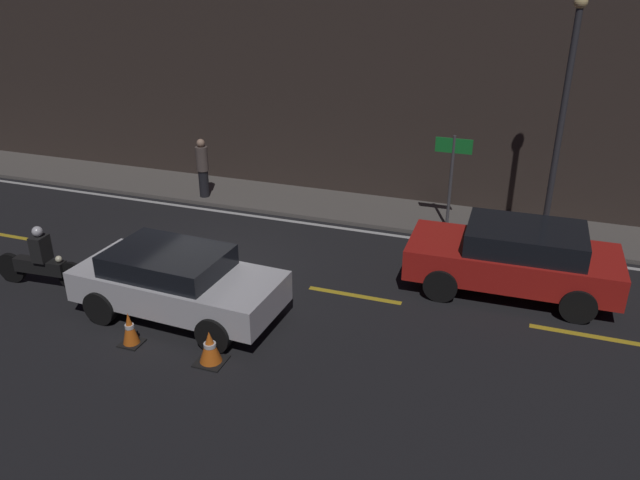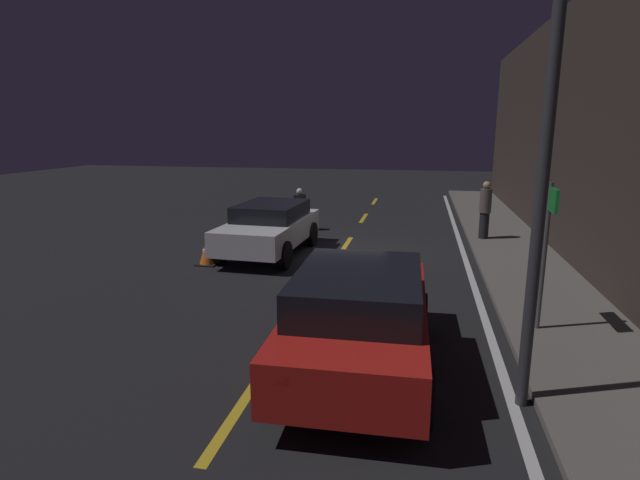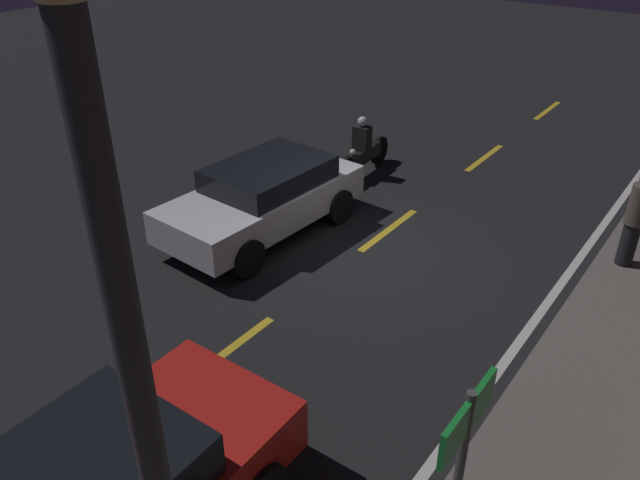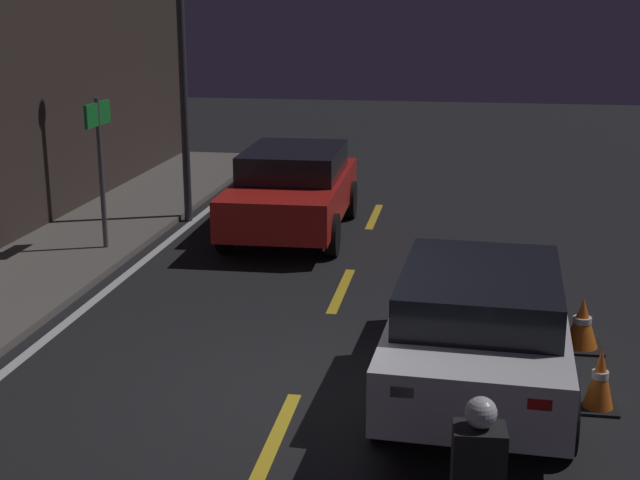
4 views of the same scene
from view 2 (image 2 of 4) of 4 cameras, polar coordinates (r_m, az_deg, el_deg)
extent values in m
plane|color=black|center=(13.60, 2.40, -1.48)|extent=(56.00, 56.00, 0.00)
cube|color=#605B56|center=(13.68, 21.80, -2.09)|extent=(28.00, 2.14, 0.11)
cube|color=#382D28|center=(13.57, 28.10, 11.00)|extent=(28.00, 0.30, 6.55)
cube|color=gold|center=(23.36, 6.26, 4.42)|extent=(2.00, 0.14, 0.01)
cube|color=gold|center=(18.94, 5.01, 2.52)|extent=(2.00, 0.14, 0.01)
cube|color=gold|center=(14.56, 3.02, -0.53)|extent=(2.00, 0.14, 0.01)
cube|color=gold|center=(10.30, -0.68, -6.14)|extent=(2.00, 0.14, 0.01)
cube|color=gold|center=(6.37, -9.64, -18.98)|extent=(2.00, 0.14, 0.01)
cube|color=silver|center=(13.51, 16.27, -2.08)|extent=(25.20, 0.14, 0.01)
cube|color=silver|center=(13.40, -5.82, 1.06)|extent=(4.11, 1.92, 0.61)
cube|color=black|center=(13.49, -5.58, 3.36)|extent=(2.29, 1.66, 0.41)
cube|color=red|center=(15.06, -1.25, 3.00)|extent=(0.07, 0.20, 0.10)
cube|color=red|center=(15.39, -5.29, 3.16)|extent=(0.07, 0.20, 0.10)
cylinder|color=black|center=(12.05, -4.02, -1.70)|extent=(0.69, 0.21, 0.68)
cylinder|color=black|center=(12.66, -11.31, -1.21)|extent=(0.69, 0.21, 0.68)
cylinder|color=black|center=(14.38, -0.93, 0.69)|extent=(0.69, 0.21, 0.68)
cylinder|color=black|center=(14.90, -7.22, 1.01)|extent=(0.69, 0.21, 0.68)
cube|color=red|center=(7.09, 4.53, -9.31)|extent=(4.27, 1.89, 0.65)
cube|color=black|center=(6.70, 4.43, -5.49)|extent=(2.36, 1.67, 0.47)
cube|color=red|center=(5.24, -4.50, -15.66)|extent=(0.06, 0.20, 0.10)
cube|color=red|center=(5.10, 8.91, -16.64)|extent=(0.06, 0.20, 0.10)
cylinder|color=black|center=(8.54, -0.55, -7.73)|extent=(0.70, 0.19, 0.70)
cylinder|color=black|center=(8.41, 11.47, -8.32)|extent=(0.70, 0.19, 0.70)
cylinder|color=black|center=(6.20, -5.28, -16.05)|extent=(0.70, 0.19, 0.70)
cylinder|color=black|center=(6.02, 11.90, -17.22)|extent=(0.70, 0.19, 0.70)
cylinder|color=black|center=(15.92, -2.72, 1.84)|extent=(0.68, 0.12, 0.67)
cylinder|color=black|center=(17.41, -1.81, 2.78)|extent=(0.68, 0.14, 0.67)
cube|color=black|center=(16.64, -2.25, 2.84)|extent=(1.18, 0.32, 0.30)
sphere|color=#F2EABF|center=(16.12, -2.56, 3.35)|extent=(0.14, 0.14, 0.14)
cube|color=black|center=(16.47, -2.32, 4.24)|extent=(0.30, 0.38, 0.55)
sphere|color=silver|center=(16.42, -2.34, 5.57)|extent=(0.22, 0.22, 0.22)
cube|color=black|center=(14.23, -9.99, -0.97)|extent=(0.39, 0.39, 0.03)
cone|color=orange|center=(14.16, -10.04, 0.32)|extent=(0.30, 0.30, 0.62)
cylinder|color=white|center=(14.15, -10.05, 0.44)|extent=(0.16, 0.16, 0.07)
cube|color=black|center=(12.77, -12.72, -2.66)|extent=(0.51, 0.51, 0.03)
cone|color=orange|center=(12.70, -12.79, -1.31)|extent=(0.39, 0.39, 0.59)
cylinder|color=white|center=(12.69, -12.79, -1.18)|extent=(0.22, 0.22, 0.07)
cylinder|color=black|center=(15.62, 18.22, 1.60)|extent=(0.28, 0.28, 0.78)
cylinder|color=#594C47|center=(15.50, 18.41, 4.27)|extent=(0.34, 0.34, 0.69)
sphere|color=tan|center=(15.44, 18.53, 5.96)|extent=(0.23, 0.23, 0.23)
cylinder|color=#4C4C51|center=(8.73, 24.20, -1.82)|extent=(0.08, 0.08, 2.40)
cube|color=#198C33|center=(8.56, 24.78, 4.35)|extent=(0.90, 0.05, 0.36)
cylinder|color=#333338|center=(6.11, 24.09, 6.19)|extent=(0.14, 0.14, 5.50)
camera|label=1|loc=(14.83, -55.21, 19.72)|focal=35.00mm
camera|label=3|loc=(6.25, 49.34, 32.10)|focal=35.00mm
camera|label=4|loc=(21.72, 1.66, 14.38)|focal=50.00mm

